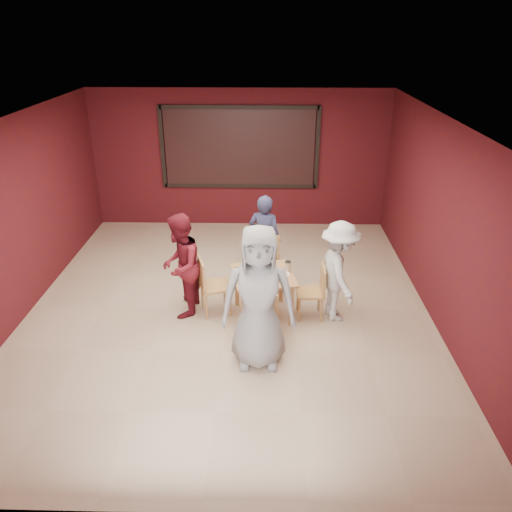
{
  "coord_description": "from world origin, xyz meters",
  "views": [
    {
      "loc": [
        0.56,
        -6.51,
        3.98
      ],
      "look_at": [
        0.41,
        -0.17,
        0.96
      ],
      "focal_mm": 35.0,
      "sensor_mm": 36.0,
      "label": 1
    }
  ],
  "objects_px": {
    "dining_table": "(263,279)",
    "chair_left": "(210,283)",
    "diner_left": "(181,266)",
    "chair_front": "(262,315)",
    "diner_front": "(259,298)",
    "diner_back": "(265,239)",
    "chair_back": "(268,261)",
    "diner_right": "(339,272)",
    "chair_right": "(315,289)"
  },
  "relations": [
    {
      "from": "chair_left",
      "to": "diner_right",
      "type": "distance_m",
      "value": 1.86
    },
    {
      "from": "diner_front",
      "to": "diner_right",
      "type": "xyz_separation_m",
      "value": [
        1.12,
        1.08,
        -0.19
      ]
    },
    {
      "from": "chair_right",
      "to": "diner_back",
      "type": "bearing_deg",
      "value": 123.72
    },
    {
      "from": "chair_back",
      "to": "chair_right",
      "type": "height_order",
      "value": "chair_back"
    },
    {
      "from": "dining_table",
      "to": "diner_front",
      "type": "height_order",
      "value": "diner_front"
    },
    {
      "from": "diner_front",
      "to": "diner_back",
      "type": "height_order",
      "value": "diner_front"
    },
    {
      "from": "chair_back",
      "to": "chair_right",
      "type": "bearing_deg",
      "value": -51.37
    },
    {
      "from": "chair_front",
      "to": "diner_back",
      "type": "distance_m",
      "value": 1.85
    },
    {
      "from": "diner_front",
      "to": "dining_table",
      "type": "bearing_deg",
      "value": 86.57
    },
    {
      "from": "chair_back",
      "to": "diner_left",
      "type": "distance_m",
      "value": 1.51
    },
    {
      "from": "diner_front",
      "to": "chair_left",
      "type": "bearing_deg",
      "value": 121.22
    },
    {
      "from": "chair_back",
      "to": "chair_right",
      "type": "relative_size",
      "value": 1.07
    },
    {
      "from": "diner_back",
      "to": "diner_left",
      "type": "height_order",
      "value": "diner_left"
    },
    {
      "from": "dining_table",
      "to": "chair_left",
      "type": "bearing_deg",
      "value": 176.79
    },
    {
      "from": "diner_left",
      "to": "diner_right",
      "type": "xyz_separation_m",
      "value": [
        2.26,
        -0.08,
        -0.03
      ]
    },
    {
      "from": "chair_left",
      "to": "chair_right",
      "type": "xyz_separation_m",
      "value": [
        1.53,
        -0.06,
        -0.05
      ]
    },
    {
      "from": "dining_table",
      "to": "chair_front",
      "type": "bearing_deg",
      "value": -90.62
    },
    {
      "from": "diner_back",
      "to": "diner_front",
      "type": "bearing_deg",
      "value": 108.06
    },
    {
      "from": "chair_left",
      "to": "chair_right",
      "type": "relative_size",
      "value": 1.1
    },
    {
      "from": "chair_back",
      "to": "chair_right",
      "type": "distance_m",
      "value": 1.1
    },
    {
      "from": "diner_left",
      "to": "diner_back",
      "type": "bearing_deg",
      "value": 134.56
    },
    {
      "from": "dining_table",
      "to": "chair_left",
      "type": "xyz_separation_m",
      "value": [
        -0.78,
        0.04,
        -0.1
      ]
    },
    {
      "from": "chair_back",
      "to": "chair_left",
      "type": "relative_size",
      "value": 0.97
    },
    {
      "from": "chair_back",
      "to": "chair_left",
      "type": "height_order",
      "value": "chair_left"
    },
    {
      "from": "diner_back",
      "to": "chair_right",
      "type": "bearing_deg",
      "value": 143.27
    },
    {
      "from": "chair_left",
      "to": "diner_left",
      "type": "bearing_deg",
      "value": 179.65
    },
    {
      "from": "chair_right",
      "to": "diner_left",
      "type": "xyz_separation_m",
      "value": [
        -1.94,
        0.06,
        0.32
      ]
    },
    {
      "from": "dining_table",
      "to": "chair_left",
      "type": "height_order",
      "value": "chair_left"
    },
    {
      "from": "chair_right",
      "to": "diner_left",
      "type": "relative_size",
      "value": 0.52
    },
    {
      "from": "dining_table",
      "to": "diner_right",
      "type": "bearing_deg",
      "value": -1.76
    },
    {
      "from": "dining_table",
      "to": "diner_back",
      "type": "bearing_deg",
      "value": 89.51
    },
    {
      "from": "diner_left",
      "to": "diner_front",
      "type": "bearing_deg",
      "value": 48.09
    },
    {
      "from": "dining_table",
      "to": "diner_left",
      "type": "distance_m",
      "value": 1.2
    },
    {
      "from": "diner_left",
      "to": "diner_right",
      "type": "relative_size",
      "value": 1.04
    },
    {
      "from": "dining_table",
      "to": "diner_front",
      "type": "xyz_separation_m",
      "value": [
        -0.05,
        -1.11,
        0.33
      ]
    },
    {
      "from": "dining_table",
      "to": "diner_left",
      "type": "xyz_separation_m",
      "value": [
        -1.19,
        0.05,
        0.17
      ]
    },
    {
      "from": "dining_table",
      "to": "chair_back",
      "type": "relative_size",
      "value": 1.16
    },
    {
      "from": "dining_table",
      "to": "diner_front",
      "type": "relative_size",
      "value": 0.54
    },
    {
      "from": "diner_front",
      "to": "diner_left",
      "type": "height_order",
      "value": "diner_front"
    },
    {
      "from": "diner_front",
      "to": "diner_right",
      "type": "relative_size",
      "value": 1.25
    },
    {
      "from": "chair_front",
      "to": "diner_front",
      "type": "bearing_deg",
      "value": -96.11
    },
    {
      "from": "diner_front",
      "to": "diner_back",
      "type": "distance_m",
      "value": 2.21
    },
    {
      "from": "chair_front",
      "to": "chair_back",
      "type": "xyz_separation_m",
      "value": [
        0.07,
        1.58,
        0.03
      ]
    },
    {
      "from": "chair_back",
      "to": "diner_right",
      "type": "xyz_separation_m",
      "value": [
        1.0,
        -0.87,
        0.26
      ]
    },
    {
      "from": "diner_back",
      "to": "diner_left",
      "type": "relative_size",
      "value": 0.97
    },
    {
      "from": "diner_back",
      "to": "diner_right",
      "type": "distance_m",
      "value": 1.54
    },
    {
      "from": "chair_front",
      "to": "diner_right",
      "type": "height_order",
      "value": "diner_right"
    },
    {
      "from": "dining_table",
      "to": "diner_left",
      "type": "relative_size",
      "value": 0.65
    },
    {
      "from": "chair_back",
      "to": "diner_front",
      "type": "relative_size",
      "value": 0.46
    },
    {
      "from": "dining_table",
      "to": "diner_left",
      "type": "height_order",
      "value": "diner_left"
    }
  ]
}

